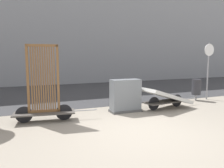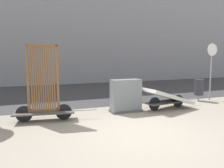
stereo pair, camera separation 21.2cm
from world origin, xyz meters
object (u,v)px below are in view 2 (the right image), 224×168
bike_cart_with_mattress (167,97)px  trash_bin (199,87)px  bike_cart_with_bedframe (44,95)px  sign_post (211,63)px  utility_cabinet (126,97)px

bike_cart_with_mattress → trash_bin: bearing=12.3°
bike_cart_with_bedframe → sign_post: size_ratio=0.97×
bike_cart_with_mattress → trash_bin: (2.17, 0.76, 0.16)m
bike_cart_with_bedframe → utility_cabinet: (2.73, 0.15, -0.27)m
bike_cart_with_mattress → trash_bin: trash_bin is taller
utility_cabinet → trash_bin: utility_cabinet is taller
utility_cabinet → sign_post: (4.39, 0.61, 1.10)m
bike_cart_with_mattress → trash_bin: 2.31m
bike_cart_with_mattress → utility_cabinet: 1.61m
sign_post → utility_cabinet: bearing=-172.1°
sign_post → bike_cart_with_bedframe: bearing=-173.9°
bike_cart_with_mattress → sign_post: (2.79, 0.76, 1.19)m
trash_bin → sign_post: 1.20m
bike_cart_with_bedframe → utility_cabinet: bike_cart_with_bedframe is taller
utility_cabinet → trash_bin: 3.82m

